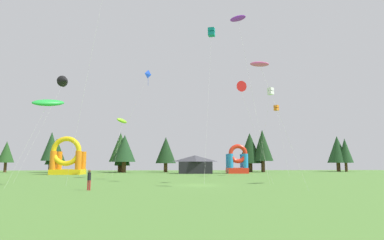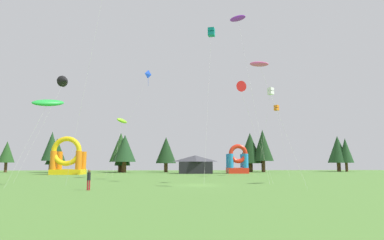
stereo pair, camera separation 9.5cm
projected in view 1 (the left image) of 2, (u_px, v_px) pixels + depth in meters
The scene contains 26 objects.
ground_plane at pixel (199, 185), 33.36m from camera, with size 120.00×120.00×0.00m, color #548438.
kite_blue_diamond at pixel (148, 75), 56.89m from camera, with size 7.66×0.99×18.80m.
kite_red_delta at pixel (240, 87), 36.05m from camera, with size 4.58×1.61×11.74m.
kite_white_box at pixel (270, 91), 51.86m from camera, with size 2.38×3.16×14.67m.
kite_lime_parafoil at pixel (122, 121), 48.74m from camera, with size 1.99×4.16×9.37m.
kite_green_parafoil at pixel (48, 103), 32.69m from camera, with size 4.45×3.40×9.32m.
kite_teal_box at pixel (211, 32), 42.55m from camera, with size 2.13×5.62×20.52m.
kite_pink_parafoil at pixel (259, 64), 30.51m from camera, with size 4.40×2.97×12.37m.
kite_purple_parafoil at pixel (238, 19), 37.50m from camera, with size 3.68×3.27×19.92m.
kite_orange_box at pixel (276, 108), 55.26m from camera, with size 1.72×2.16×12.41m.
kite_black_delta at pixel (65, 81), 41.43m from camera, with size 4.97×4.66×13.93m.
person_midfield at pixel (89, 178), 27.41m from camera, with size 0.35×0.35×1.77m.
inflatable_orange_dome at pixel (67, 160), 61.58m from camera, with size 6.03×4.32×7.44m.
inflatable_red_slide at pixel (237, 163), 67.61m from camera, with size 4.30×3.99×6.24m.
festival_tent at pixel (195, 164), 67.09m from camera, with size 7.01×4.32×3.87m.
tree_row_0 at pixel (6, 152), 74.51m from camera, with size 3.59×3.59×7.37m.
tree_row_1 at pixel (51, 146), 73.32m from camera, with size 4.25×4.25×9.50m.
tree_row_2 at pixel (56, 152), 73.86m from camera, with size 4.71×4.71×7.99m.
tree_row_3 at pixel (120, 147), 76.91m from camera, with size 5.28×5.28×9.60m.
tree_row_4 at pixel (123, 152), 76.06m from camera, with size 3.79×3.79×8.32m.
tree_row_5 at pixel (124, 148), 73.60m from camera, with size 5.31×5.31×8.82m.
tree_row_6 at pixel (166, 150), 76.36m from camera, with size 4.95×4.95×8.51m.
tree_row_7 at pixel (250, 148), 78.48m from camera, with size 5.87×5.87×9.72m.
tree_row_8 at pixel (262, 146), 77.12m from camera, with size 5.05×5.05×10.36m.
tree_row_9 at pixel (337, 149), 81.20m from camera, with size 5.17×5.17×9.16m.
tree_row_10 at pixel (345, 151), 79.98m from camera, with size 3.67×3.67×8.48m.
Camera 1 is at (-2.68, -33.89, 2.46)m, focal length 29.29 mm.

